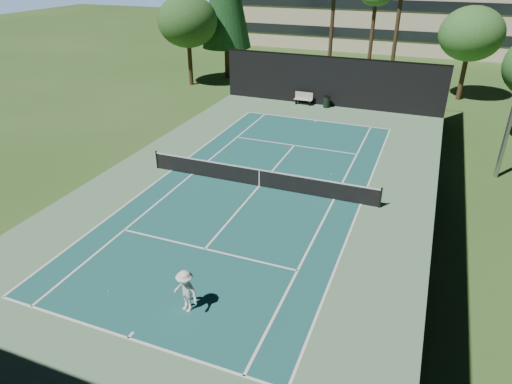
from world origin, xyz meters
TOP-DOWN VIEW (x-y plane):
  - ground at (0.00, 0.00)m, footprint 160.00×160.00m
  - apron_slab at (0.00, 0.00)m, footprint 18.00×32.00m
  - court_surface at (0.00, 0.00)m, footprint 10.97×23.77m
  - court_lines at (0.00, 0.00)m, footprint 11.07×23.87m
  - tennis_net at (0.00, 0.00)m, footprint 12.90×0.10m
  - fence at (0.00, 0.06)m, footprint 18.04×32.05m
  - player at (1.13, -9.97)m, footprint 1.20×0.88m
  - tennis_ball_a at (-2.07, -10.17)m, footprint 0.06×0.06m
  - tennis_ball_b at (-3.64, 0.68)m, footprint 0.06×0.06m
  - tennis_ball_c at (3.29, 2.92)m, footprint 0.06×0.06m
  - tennis_ball_d at (-3.62, 3.64)m, footprint 0.06×0.06m
  - park_bench at (-2.07, 15.57)m, footprint 1.50×0.45m
  - trash_bin at (-0.07, 15.45)m, footprint 0.56×0.56m
  - palm_b at (1.50, 26.00)m, footprint 2.80×2.80m
  - decid_tree_a at (10.00, 22.00)m, footprint 5.12×5.12m
  - decid_tree_c at (-14.00, 18.00)m, footprint 5.44×5.44m
  - campus_building at (0.00, 45.98)m, footprint 40.50×12.50m

SIDE VIEW (x-z plane):
  - ground at x=0.00m, z-range 0.00..0.00m
  - apron_slab at x=0.00m, z-range 0.00..0.01m
  - court_surface at x=0.00m, z-range 0.01..0.02m
  - court_lines at x=0.00m, z-range 0.02..0.02m
  - tennis_ball_c at x=3.29m, z-range 0.00..0.06m
  - tennis_ball_a at x=-2.07m, z-range 0.00..0.06m
  - tennis_ball_b at x=-3.64m, z-range 0.00..0.06m
  - tennis_ball_d at x=-3.62m, z-range 0.00..0.06m
  - trash_bin at x=-0.07m, z-range 0.01..0.95m
  - park_bench at x=-2.07m, z-range 0.03..1.06m
  - tennis_net at x=0.00m, z-range 0.01..1.11m
  - player at x=1.13m, z-range 0.00..1.66m
  - fence at x=0.00m, z-range -0.01..4.02m
  - campus_building at x=0.00m, z-range 0.06..8.36m
  - decid_tree_a at x=10.00m, z-range 1.61..9.23m
  - decid_tree_c at x=-14.00m, z-range 1.72..9.81m
  - palm_b at x=1.50m, z-range 3.15..11.57m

